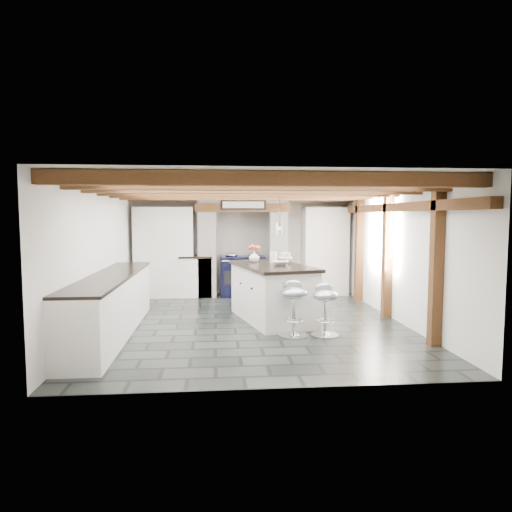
{
  "coord_description": "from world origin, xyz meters",
  "views": [
    {
      "loc": [
        -0.62,
        -7.6,
        1.8
      ],
      "look_at": [
        0.1,
        0.4,
        1.1
      ],
      "focal_mm": 32.0,
      "sensor_mm": 36.0,
      "label": 1
    }
  ],
  "objects": [
    {
      "name": "bar_stool_near",
      "position": [
        1.02,
        -0.97,
        0.49
      ],
      "size": [
        0.43,
        0.43,
        0.79
      ],
      "rotation": [
        0.0,
        0.0,
        -0.08
      ],
      "color": "silver",
      "rests_on": "ground"
    },
    {
      "name": "bar_stool_far",
      "position": [
        0.55,
        -0.95,
        0.53
      ],
      "size": [
        0.49,
        0.49,
        0.85
      ],
      "rotation": [
        0.0,
        0.0,
        -0.19
      ],
      "color": "silver",
      "rests_on": "ground"
    },
    {
      "name": "range_cooker",
      "position": [
        0.0,
        2.68,
        0.47
      ],
      "size": [
        1.0,
        0.63,
        0.99
      ],
      "color": "black",
      "rests_on": "ground"
    },
    {
      "name": "room_shell",
      "position": [
        -0.61,
        1.42,
        1.07
      ],
      "size": [
        6.0,
        6.03,
        6.0
      ],
      "color": "silver",
      "rests_on": "ground"
    },
    {
      "name": "ground",
      "position": [
        0.0,
        0.0,
        0.0
      ],
      "size": [
        6.0,
        6.0,
        0.0
      ],
      "primitive_type": "plane",
      "color": "black",
      "rests_on": "ground"
    },
    {
      "name": "kitchen_island",
      "position": [
        0.36,
        0.15,
        0.5
      ],
      "size": [
        1.46,
        2.15,
        1.3
      ],
      "rotation": [
        0.0,
        0.0,
        0.24
      ],
      "color": "white",
      "rests_on": "ground"
    }
  ]
}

